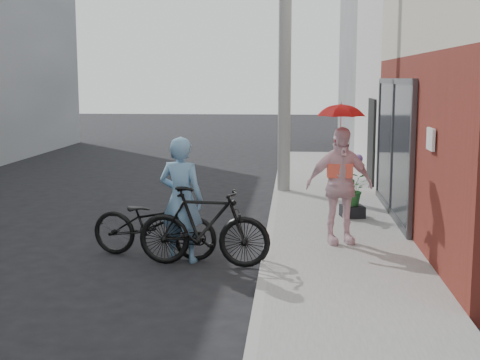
# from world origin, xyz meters

# --- Properties ---
(ground) EXTENTS (80.00, 80.00, 0.00)m
(ground) POSITION_xyz_m (0.00, 0.00, 0.00)
(ground) COLOR black
(ground) RESTS_ON ground
(sidewalk) EXTENTS (2.20, 24.00, 0.12)m
(sidewalk) POSITION_xyz_m (2.10, 2.00, 0.06)
(sidewalk) COLOR gray
(sidewalk) RESTS_ON ground
(curb) EXTENTS (0.12, 24.00, 0.12)m
(curb) POSITION_xyz_m (0.94, 2.00, 0.06)
(curb) COLOR #9E9E99
(curb) RESTS_ON ground
(east_building_far) EXTENTS (8.00, 8.00, 7.00)m
(east_building_far) POSITION_xyz_m (7.20, 16.00, 3.50)
(east_building_far) COLOR gray
(east_building_far) RESTS_ON ground
(utility_pole) EXTENTS (0.28, 0.28, 7.00)m
(utility_pole) POSITION_xyz_m (1.10, 6.00, 3.50)
(utility_pole) COLOR #9E9E99
(utility_pole) RESTS_ON ground
(officer) EXTENTS (0.75, 0.59, 1.81)m
(officer) POSITION_xyz_m (-0.29, 0.39, 0.91)
(officer) COLOR #6996BC
(officer) RESTS_ON ground
(bike_left) EXTENTS (2.05, 1.06, 1.03)m
(bike_left) POSITION_xyz_m (-0.73, 0.56, 0.51)
(bike_left) COLOR black
(bike_left) RESTS_ON ground
(bike_right) EXTENTS (1.92, 0.68, 1.13)m
(bike_right) POSITION_xyz_m (0.07, 0.15, 0.57)
(bike_right) COLOR black
(bike_right) RESTS_ON ground
(kimono_woman) EXTENTS (1.12, 0.68, 1.79)m
(kimono_woman) POSITION_xyz_m (2.02, 1.18, 1.01)
(kimono_woman) COLOR silver
(kimono_woman) RESTS_ON sidewalk
(parasol) EXTENTS (0.70, 0.70, 0.62)m
(parasol) POSITION_xyz_m (2.02, 1.18, 2.22)
(parasol) COLOR red
(parasol) RESTS_ON kimono_woman
(planter) EXTENTS (0.46, 0.46, 0.21)m
(planter) POSITION_xyz_m (2.40, 3.14, 0.22)
(planter) COLOR black
(planter) RESTS_ON sidewalk
(potted_plant) EXTENTS (0.56, 0.49, 0.62)m
(potted_plant) POSITION_xyz_m (2.40, 3.14, 0.64)
(potted_plant) COLOR #2A6A2E
(potted_plant) RESTS_ON planter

